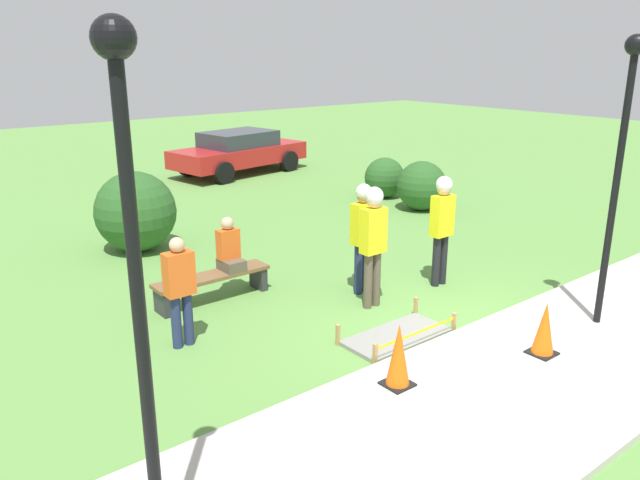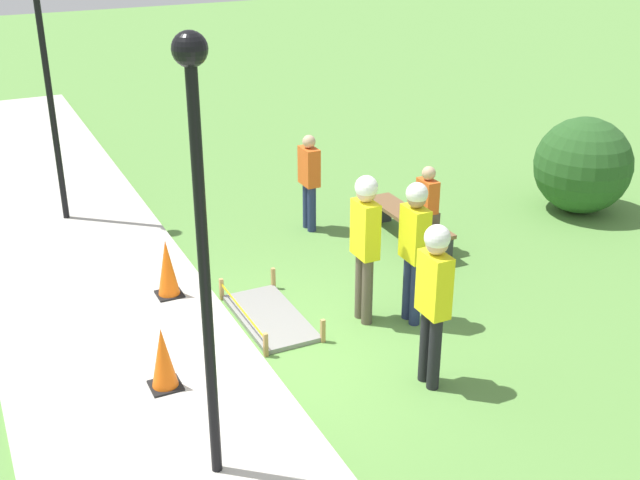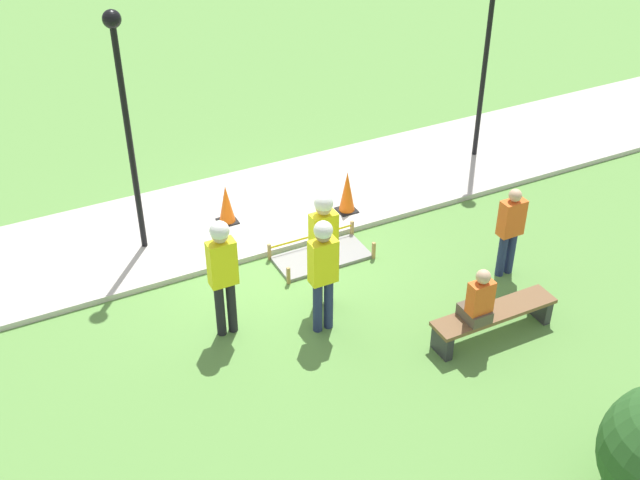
{
  "view_description": "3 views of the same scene",
  "coord_description": "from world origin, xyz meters",
  "views": [
    {
      "loc": [
        -6.73,
        -5.18,
        4.0
      ],
      "look_at": [
        -1.03,
        1.94,
        1.17
      ],
      "focal_mm": 35.0,
      "sensor_mm": 36.0,
      "label": 1
    },
    {
      "loc": [
        7.64,
        -2.86,
        5.15
      ],
      "look_at": [
        -0.38,
        0.99,
        1.19
      ],
      "focal_mm": 45.0,
      "sensor_mm": 36.0,
      "label": 2
    },
    {
      "loc": [
        4.25,
        10.34,
        7.76
      ],
      "look_at": [
        -0.43,
        1.13,
        0.88
      ],
      "focal_mm": 45.0,
      "sensor_mm": 36.0,
      "label": 3
    }
  ],
  "objects": [
    {
      "name": "worker_trainee",
      "position": [
        1.32,
        1.53,
        1.18
      ],
      "size": [
        0.4,
        0.28,
        1.94
      ],
      "color": "black",
      "rests_on": "ground_plane"
    },
    {
      "name": "traffic_cone_far_patch",
      "position": [
        0.25,
        -1.19,
        0.46
      ],
      "size": [
        0.34,
        0.34,
        0.73
      ],
      "color": "black",
      "rests_on": "sidewalk"
    },
    {
      "name": "lamppost_far",
      "position": [
        -5.24,
        -1.34,
        2.76
      ],
      "size": [
        0.28,
        0.28,
        4.09
      ],
      "color": "black",
      "rests_on": "sidewalk"
    },
    {
      "name": "wet_concrete_patch",
      "position": [
        -0.79,
        0.47,
        0.04
      ],
      "size": [
        1.63,
        0.8,
        0.31
      ],
      "color": "gray",
      "rests_on": "ground_plane"
    },
    {
      "name": "traffic_cone_near_patch",
      "position": [
        -1.83,
        -0.56,
        0.5
      ],
      "size": [
        0.34,
        0.34,
        0.8
      ],
      "color": "black",
      "rests_on": "sidewalk"
    },
    {
      "name": "person_seated_on_bench",
      "position": [
        -1.77,
        3.41,
        0.81
      ],
      "size": [
        0.36,
        0.44,
        0.89
      ],
      "color": "brown",
      "rests_on": "park_bench"
    },
    {
      "name": "worker_assistant",
      "position": [
        0.01,
        2.1,
        1.14
      ],
      "size": [
        0.4,
        0.27,
        1.89
      ],
      "color": "navy",
      "rests_on": "ground_plane"
    },
    {
      "name": "lamppost_near",
      "position": [
        1.79,
        -1.13,
        2.75
      ],
      "size": [
        0.28,
        0.28,
        4.07
      ],
      "color": "black",
      "rests_on": "sidewalk"
    },
    {
      "name": "worker_supervisor",
      "position": [
        -0.27,
        1.56,
        1.21
      ],
      "size": [
        0.4,
        0.28,
        1.97
      ],
      "color": "brown",
      "rests_on": "ground_plane"
    },
    {
      "name": "park_bench",
      "position": [
        -2.14,
        3.36,
        0.33
      ],
      "size": [
        1.98,
        0.44,
        0.46
      ],
      "color": "#2D2D33",
      "rests_on": "ground_plane"
    },
    {
      "name": "sidewalk",
      "position": [
        0.0,
        -1.43,
        0.05
      ],
      "size": [
        28.0,
        2.86,
        0.1
      ],
      "color": "#BCB7AD",
      "rests_on": "ground_plane"
    },
    {
      "name": "ground_plane",
      "position": [
        0.0,
        0.0,
        0.0
      ],
      "size": [
        60.0,
        60.0,
        0.0
      ],
      "primitive_type": "plane",
      "color": "#5B8E42"
    },
    {
      "name": "bystander_in_orange_shirt",
      "position": [
        -3.28,
        2.19,
        0.89
      ],
      "size": [
        0.4,
        0.22,
        1.58
      ],
      "color": "navy",
      "rests_on": "ground_plane"
    }
  ]
}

